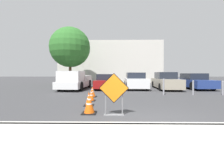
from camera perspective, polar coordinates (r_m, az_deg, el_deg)
ground_plane at (r=14.04m, az=5.90°, el=-5.39°), size 96.00×96.00×0.00m
sidewalk_strip at (r=3.27m, az=25.21°, el=-24.42°), size 25.46×2.42×0.14m
curb_lip at (r=4.33m, az=18.25°, el=-18.08°), size 25.46×0.20×0.14m
road_closed_sign at (r=5.13m, az=0.74°, el=-6.70°), size 1.02×0.20×1.45m
traffic_cone_nearest at (r=5.55m, az=-8.65°, el=-11.08°), size 0.51×0.51×0.69m
traffic_cone_second at (r=6.83m, az=-8.81°, el=-9.18°), size 0.41×0.41×0.62m
traffic_cone_third at (r=7.95m, az=-7.81°, el=-7.87°), size 0.38×0.38×0.59m
traffic_cone_fourth at (r=9.27m, az=-7.50°, el=-6.57°), size 0.52×0.52×0.62m
pickup_truck at (r=13.73m, az=-14.06°, el=-2.50°), size 2.26×5.12×1.61m
parked_car_nearest at (r=13.91m, az=-2.36°, el=-2.82°), size 1.88×4.15×1.36m
parked_car_second at (r=14.04m, az=8.86°, el=-2.52°), size 1.91×4.07×1.50m
parked_car_third at (r=14.54m, az=19.68°, el=-2.43°), size 2.03×4.80×1.54m
parked_car_fourth at (r=15.87m, az=28.74°, el=-2.35°), size 1.95×4.39×1.43m
bollard_nearest at (r=10.53m, az=19.06°, el=-4.30°), size 0.12×0.12×1.08m
bollard_second at (r=11.30m, az=28.51°, el=-4.28°), size 0.12×0.12×0.97m
bollard_third at (r=12.32m, az=36.58°, el=-4.00°), size 0.12×0.12×0.94m
building_facade_backdrop at (r=25.20m, az=-0.53°, el=4.61°), size 16.13×5.00×6.48m
street_tree_behind_lot at (r=19.25m, az=-15.66°, el=9.93°), size 4.88×4.88×7.04m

